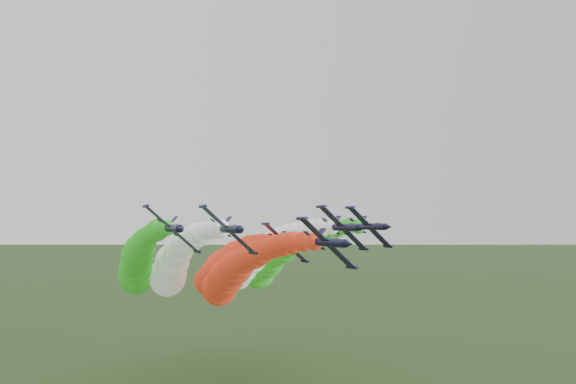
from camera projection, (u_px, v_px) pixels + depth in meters
name	position (u px, v px, depth m)	size (l,w,h in m)	color
jet_lead	(231.00, 275.00, 133.06)	(16.21, 84.29, 23.29)	black
jet_inner_left	(173.00, 266.00, 138.63)	(16.29, 84.37, 23.37)	black
jet_inner_right	(253.00, 260.00, 143.97)	(15.58, 83.66, 22.66)	black
jet_outer_left	(138.00, 264.00, 139.82)	(16.06, 84.14, 23.14)	black
jet_outer_right	(274.00, 259.00, 153.94)	(16.36, 84.44, 23.44)	black
jet_trail	(219.00, 269.00, 156.71)	(16.01, 84.09, 23.09)	black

